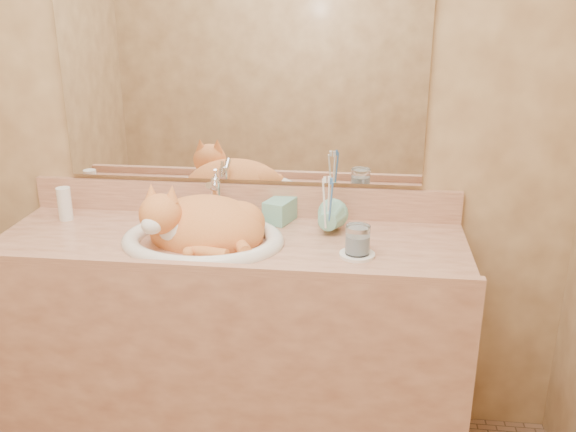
# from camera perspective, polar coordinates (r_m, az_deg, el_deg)

# --- Properties ---
(wall_back) EXTENTS (2.40, 0.02, 2.50)m
(wall_back) POSITION_cam_1_polar(r_m,az_deg,el_deg) (2.32, -4.18, 9.54)
(wall_back) COLOR olive
(wall_back) RESTS_ON ground
(vanity_counter) EXTENTS (1.60, 0.55, 0.85)m
(vanity_counter) POSITION_cam_1_polar(r_m,az_deg,el_deg) (2.37, -4.94, -11.78)
(vanity_counter) COLOR #955B43
(vanity_counter) RESTS_ON floor
(mirror) EXTENTS (1.30, 0.02, 0.80)m
(mirror) POSITION_cam_1_polar(r_m,az_deg,el_deg) (2.29, -4.32, 12.93)
(mirror) COLOR white
(mirror) RESTS_ON wall_back
(sink_basin) EXTENTS (0.57, 0.49, 0.17)m
(sink_basin) POSITION_cam_1_polar(r_m,az_deg,el_deg) (2.15, -7.66, -0.24)
(sink_basin) COLOR white
(sink_basin) RESTS_ON vanity_counter
(faucet) EXTENTS (0.07, 0.13, 0.18)m
(faucet) POSITION_cam_1_polar(r_m,az_deg,el_deg) (2.33, -6.43, 1.64)
(faucet) COLOR silver
(faucet) RESTS_ON vanity_counter
(cat) EXTENTS (0.43, 0.36, 0.22)m
(cat) POSITION_cam_1_polar(r_m,az_deg,el_deg) (2.17, -7.84, -0.59)
(cat) COLOR orange
(cat) RESTS_ON sink_basin
(soap_dispenser) EXTENTS (0.11, 0.11, 0.19)m
(soap_dispenser) POSITION_cam_1_polar(r_m,az_deg,el_deg) (2.26, -1.46, 1.25)
(soap_dispenser) COLOR #76BDA7
(soap_dispenser) RESTS_ON vanity_counter
(toothbrush_cup) EXTENTS (0.13, 0.13, 0.10)m
(toothbrush_cup) POSITION_cam_1_polar(r_m,az_deg,el_deg) (2.18, 3.52, -0.68)
(toothbrush_cup) COLOR #76BDA7
(toothbrush_cup) RESTS_ON vanity_counter
(toothbrushes) EXTENTS (0.04, 0.04, 0.22)m
(toothbrushes) POSITION_cam_1_polar(r_m,az_deg,el_deg) (2.15, 3.56, 1.27)
(toothbrushes) COLOR white
(toothbrushes) RESTS_ON toothbrush_cup
(saucer) EXTENTS (0.11, 0.11, 0.01)m
(saucer) POSITION_cam_1_polar(r_m,az_deg,el_deg) (2.06, 6.16, -3.43)
(saucer) COLOR white
(saucer) RESTS_ON vanity_counter
(water_glass) EXTENTS (0.08, 0.08, 0.09)m
(water_glass) POSITION_cam_1_polar(r_m,az_deg,el_deg) (2.04, 6.21, -2.11)
(water_glass) COLOR silver
(water_glass) RESTS_ON saucer
(lotion_bottle) EXTENTS (0.05, 0.05, 0.12)m
(lotion_bottle) POSITION_cam_1_polar(r_m,az_deg,el_deg) (2.48, -19.24, 1.04)
(lotion_bottle) COLOR white
(lotion_bottle) RESTS_ON vanity_counter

